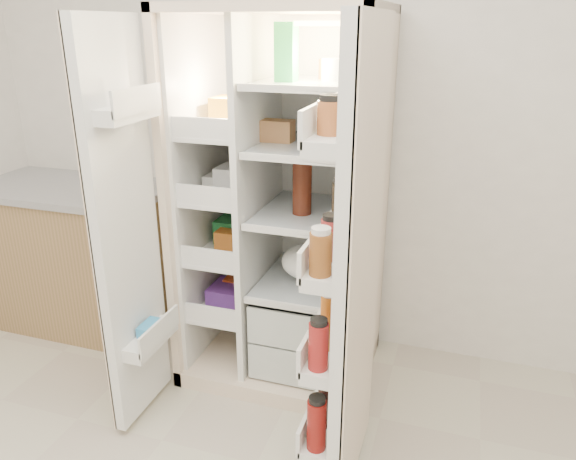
% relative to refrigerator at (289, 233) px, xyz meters
% --- Properties ---
extents(wall_back, '(4.00, 0.02, 2.70)m').
position_rel_refrigerator_xyz_m(wall_back, '(0.11, 0.35, 0.61)').
color(wall_back, silver).
rests_on(wall_back, floor).
extents(refrigerator, '(0.92, 0.70, 1.80)m').
position_rel_refrigerator_xyz_m(refrigerator, '(0.00, 0.00, 0.00)').
color(refrigerator, beige).
rests_on(refrigerator, floor).
extents(freezer_door, '(0.15, 0.40, 1.72)m').
position_rel_refrigerator_xyz_m(freezer_door, '(-0.52, -0.60, 0.15)').
color(freezer_door, white).
rests_on(freezer_door, floor).
extents(fridge_door, '(0.17, 0.58, 1.72)m').
position_rel_refrigerator_xyz_m(fridge_door, '(0.47, -0.70, 0.13)').
color(fridge_door, white).
rests_on(fridge_door, floor).
extents(kitchen_counter, '(1.18, 0.63, 0.86)m').
position_rel_refrigerator_xyz_m(kitchen_counter, '(-1.35, 0.04, -0.31)').
color(kitchen_counter, '#97724B').
rests_on(kitchen_counter, floor).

